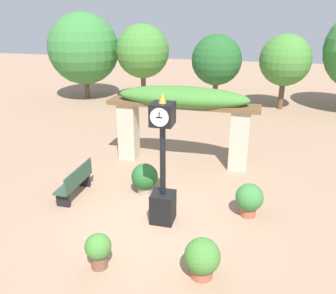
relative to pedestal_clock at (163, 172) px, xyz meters
name	(u,v)px	position (x,y,z in m)	size (l,w,h in m)	color
ground_plane	(150,220)	(-0.32, -0.05, -1.34)	(60.00, 60.00, 0.00)	#9E7A60
pedestal_clock	(163,172)	(0.00, 0.00, 0.00)	(0.56, 0.56, 3.29)	black
pergola	(182,108)	(-0.32, 3.68, 0.61)	(5.04, 1.20, 2.66)	#BCB299
potted_plant_near_left	(98,249)	(-0.83, -2.00, -0.90)	(0.55, 0.55, 0.78)	brown
potted_plant_near_right	(145,178)	(-0.89, 1.30, -0.87)	(0.77, 0.77, 0.89)	gray
potted_plant_far_left	(202,258)	(1.27, -1.74, -0.90)	(0.73, 0.73, 0.85)	#9E563D
potted_plant_far_right	(249,199)	(2.07, 0.77, -0.85)	(0.71, 0.71, 0.89)	#9E563D
park_bench	(75,182)	(-2.73, 0.61, -0.91)	(0.42, 1.53, 0.89)	#2D4C38
tree_line	(215,52)	(-0.32, 11.89, 1.53)	(18.91, 4.69, 5.17)	brown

